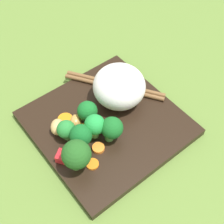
{
  "coord_description": "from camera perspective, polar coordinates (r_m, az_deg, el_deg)",
  "views": [
    {
      "loc": [
        -26.88,
        20.68,
        47.82
      ],
      "look_at": [
        -0.22,
        -1.07,
        3.51
      ],
      "focal_mm": 50.07,
      "sensor_mm": 36.0,
      "label": 1
    }
  ],
  "objects": [
    {
      "name": "chicken_piece_0",
      "position": [
        0.56,
        -2.86,
        -1.89
      ],
      "size": [
        3.81,
        3.41,
        2.32
      ],
      "primitive_type": "ellipsoid",
      "rotation": [
        0.0,
        0.0,
        5.95
      ],
      "color": "tan",
      "rests_on": "square_plate"
    },
    {
      "name": "ground_plane",
      "position": [
        0.59,
        -0.94,
        -3.05
      ],
      "size": [
        110.0,
        110.0,
        2.0
      ],
      "primitive_type": "cube",
      "color": "#5A7831"
    },
    {
      "name": "carrot_slice_4",
      "position": [
        0.58,
        -8.51,
        -1.41
      ],
      "size": [
        3.87,
        3.87,
        0.76
      ],
      "primitive_type": "cylinder",
      "rotation": [
        0.0,
        0.0,
        5.48
      ],
      "color": "orange",
      "rests_on": "square_plate"
    },
    {
      "name": "broccoli_floret_3",
      "position": [
        0.52,
        -5.69,
        -4.32
      ],
      "size": [
        3.79,
        3.79,
        5.34
      ],
      "color": "#589A40",
      "rests_on": "square_plate"
    },
    {
      "name": "broccoli_floret_0",
      "position": [
        0.53,
        -3.2,
        -2.48
      ],
      "size": [
        3.59,
        3.59,
        5.54
      ],
      "color": "#76BC50",
      "rests_on": "square_plate"
    },
    {
      "name": "carrot_slice_0",
      "position": [
        0.56,
        -5.43,
        -3.29
      ],
      "size": [
        3.57,
        3.57,
        0.77
      ],
      "primitive_type": "cylinder",
      "rotation": [
        0.0,
        0.0,
        0.96
      ],
      "color": "orange",
      "rests_on": "square_plate"
    },
    {
      "name": "chopstick_pair",
      "position": [
        0.62,
        0.42,
        4.86
      ],
      "size": [
        18.23,
        12.66,
        0.86
      ],
      "rotation": [
        0.0,
        0.0,
        6.86
      ],
      "color": "brown",
      "rests_on": "square_plate"
    },
    {
      "name": "pepper_chunk_1",
      "position": [
        0.53,
        -8.98,
        -8.03
      ],
      "size": [
        2.77,
        2.82,
        1.53
      ],
      "primitive_type": "cube",
      "rotation": [
        0.0,
        0.0,
        5.31
      ],
      "color": "red",
      "rests_on": "square_plate"
    },
    {
      "name": "broccoli_floret_1",
      "position": [
        0.54,
        -8.34,
        -3.25
      ],
      "size": [
        3.25,
        3.25,
        4.42
      ],
      "color": "#55973D",
      "rests_on": "square_plate"
    },
    {
      "name": "carrot_slice_2",
      "position": [
        0.54,
        -2.5,
        -6.59
      ],
      "size": [
        2.4,
        2.4,
        0.64
      ],
      "primitive_type": "cylinder",
      "rotation": [
        0.0,
        0.0,
        1.71
      ],
      "color": "orange",
      "rests_on": "square_plate"
    },
    {
      "name": "broccoli_floret_5",
      "position": [
        0.53,
        -0.04,
        -3.03
      ],
      "size": [
        3.87,
        3.87,
        5.31
      ],
      "color": "#57A146",
      "rests_on": "square_plate"
    },
    {
      "name": "chicken_piece_3",
      "position": [
        0.57,
        -6.63,
        -1.57
      ],
      "size": [
        3.32,
        3.37,
        1.86
      ],
      "primitive_type": "ellipsoid",
      "rotation": [
        0.0,
        0.0,
        5.45
      ],
      "color": "#BF8C45",
      "rests_on": "square_plate"
    },
    {
      "name": "square_plate",
      "position": [
        0.58,
        -0.96,
        -2.06
      ],
      "size": [
        25.67,
        25.67,
        1.51
      ],
      "primitive_type": "cube",
      "rotation": [
        0.0,
        0.0,
        -0.01
      ],
      "color": "black",
      "rests_on": "ground_plane"
    },
    {
      "name": "chicken_piece_1",
      "position": [
        0.56,
        -9.92,
        -2.71
      ],
      "size": [
        3.99,
        3.87,
        2.51
      ],
      "primitive_type": "ellipsoid",
      "rotation": [
        0.0,
        0.0,
        2.47
      ],
      "color": "tan",
      "rests_on": "square_plate"
    },
    {
      "name": "carrot_slice_3",
      "position": [
        0.54,
        -6.52,
        -7.81
      ],
      "size": [
        2.31,
        2.31,
        0.47
      ],
      "primitive_type": "cylinder",
      "rotation": [
        0.0,
        0.0,
        4.65
      ],
      "color": "orange",
      "rests_on": "square_plate"
    },
    {
      "name": "carrot_slice_1",
      "position": [
        0.52,
        -3.58,
        -9.47
      ],
      "size": [
        2.89,
        2.89,
        0.42
      ],
      "primitive_type": "cylinder",
      "rotation": [
        0.0,
        0.0,
        4.19
      ],
      "color": "orange",
      "rests_on": "square_plate"
    },
    {
      "name": "broccoli_floret_2",
      "position": [
        0.56,
        -4.52,
        0.13
      ],
      "size": [
        3.67,
        3.67,
        4.49
      ],
      "color": "#6EA442",
      "rests_on": "square_plate"
    },
    {
      "name": "broccoli_floret_4",
      "position": [
        0.49,
        -6.52,
        -7.8
      ],
      "size": [
        4.73,
        4.73,
        6.8
      ],
      "color": "#72AF49",
      "rests_on": "square_plate"
    },
    {
      "name": "rice_mound",
      "position": [
        0.58,
        1.32,
        4.69
      ],
      "size": [
        10.75,
        10.72,
        7.7
      ],
      "primitive_type": "ellipsoid",
      "rotation": [
        0.0,
        0.0,
        4.61
      ],
      "color": "white",
      "rests_on": "square_plate"
    }
  ]
}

